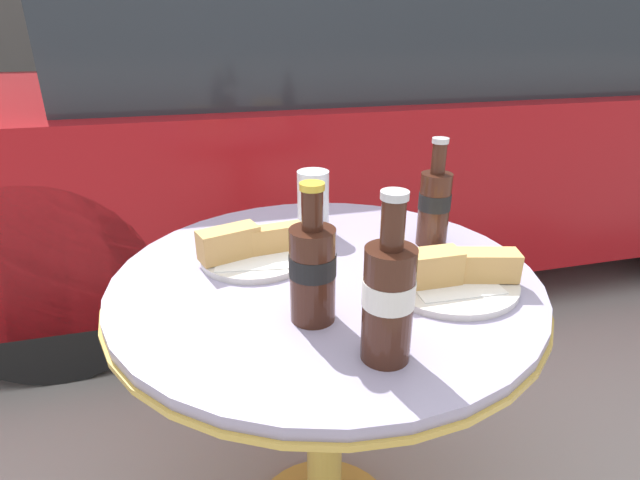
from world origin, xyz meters
TOP-DOWN VIEW (x-y plane):
  - bistro_table at (0.00, 0.00)m, footprint 0.80×0.80m
  - cola_bottle_left at (-0.06, -0.14)m, footprint 0.07×0.07m
  - cola_bottle_right at (0.25, 0.07)m, footprint 0.07×0.07m
  - cola_bottle_center at (0.01, -0.27)m, footprint 0.07×0.07m
  - drinking_glass at (0.03, 0.20)m, footprint 0.07×0.07m
  - lunch_plate_near at (-0.13, 0.09)m, footprint 0.22×0.22m
  - lunch_plate_far at (0.20, -0.10)m, footprint 0.25×0.25m
  - parked_car at (0.66, 1.63)m, footprint 4.58×1.83m

SIDE VIEW (x-z plane):
  - bistro_table at x=0.00m, z-range 0.21..0.90m
  - parked_car at x=0.66m, z-range -0.04..1.34m
  - lunch_plate_far at x=0.20m, z-range 0.68..0.75m
  - lunch_plate_near at x=-0.13m, z-range 0.68..0.75m
  - drinking_glass at x=0.03m, z-range 0.68..0.82m
  - cola_bottle_left at x=-0.06m, z-range 0.67..0.89m
  - cola_bottle_right at x=0.25m, z-range 0.67..0.89m
  - cola_bottle_center at x=0.01m, z-range 0.66..0.91m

